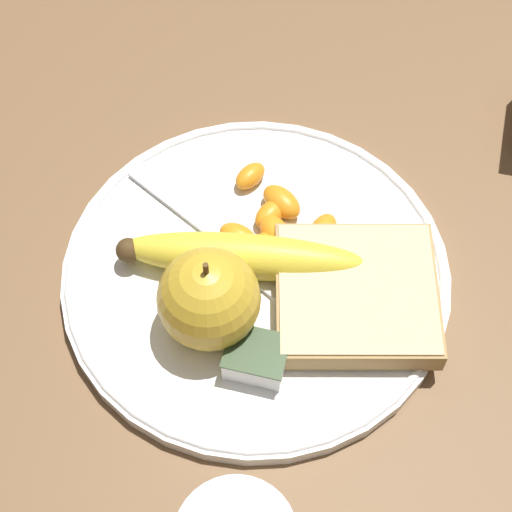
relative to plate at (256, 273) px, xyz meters
The scene contains 14 objects.
ground_plane 0.01m from the plate, ahead, with size 3.00×3.00×0.00m, color brown.
plate is the anchor object (origin of this frame).
apple 0.07m from the plate, 112.58° to the right, with size 0.07×0.07×0.08m.
banana 0.02m from the plate, 166.00° to the right, with size 0.18×0.06×0.03m.
bread_slice 0.08m from the plate, ahead, with size 0.13×0.13×0.02m.
fork 0.01m from the plate, 138.17° to the left, with size 0.18×0.11×0.00m.
jam_packet 0.07m from the plate, 76.07° to the right, with size 0.04×0.03×0.02m.
orange_segment_0 0.03m from the plate, 131.99° to the left, with size 0.03×0.03×0.02m.
orange_segment_1 0.06m from the plate, 84.24° to the left, with size 0.04×0.04×0.02m.
orange_segment_2 0.05m from the plate, 85.46° to the left, with size 0.03×0.03×0.02m.
orange_segment_3 0.03m from the plate, 76.09° to the left, with size 0.04×0.04×0.02m.
orange_segment_4 0.02m from the plate, 87.12° to the left, with size 0.03×0.03×0.02m.
orange_segment_5 0.08m from the plate, 106.99° to the left, with size 0.03×0.03×0.02m.
orange_segment_6 0.06m from the plate, 44.26° to the left, with size 0.02×0.03×0.02m.
Camera 1 is at (0.07, -0.30, 0.54)m, focal length 60.00 mm.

